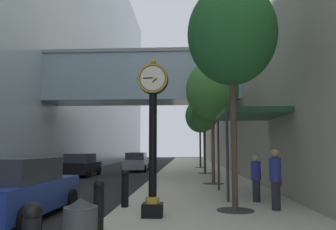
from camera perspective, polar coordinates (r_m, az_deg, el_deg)
The scene contains 18 objects.
ground_plane at distance 28.55m, azimuth -1.32°, elevation -9.84°, with size 110.00×110.00×0.00m, color black.
sidewalk_right at distance 31.47m, azimuth 4.58°, elevation -9.33°, with size 5.95×80.00×0.14m, color beige.
building_block_left at distance 36.51m, azimuth -20.76°, elevation 13.92°, with size 22.92×80.00×28.33m.
building_block_right at distance 35.39m, azimuth 17.15°, elevation 17.75°, with size 9.00×80.00×32.01m.
street_clock at distance 9.10m, azimuth -2.63°, elevation -2.35°, with size 0.84×0.55×4.33m.
bollard_second at distance 7.65m, azimuth -11.89°, elevation -14.87°, with size 0.24×0.24×1.15m.
bollard_third at distance 10.72m, azimuth -7.43°, elevation -12.34°, with size 0.24×0.24×1.15m.
street_tree_near at distance 10.74m, azimuth 10.96°, elevation 13.41°, with size 2.76×2.76×6.95m.
street_tree_mid_near at distance 18.02m, azimuth 7.65°, elevation 4.26°, with size 2.84×2.84×6.63m.
street_tree_mid_far at distance 25.48m, azimuth 6.30°, elevation -0.30°, with size 2.00×2.00×5.48m.
street_tree_far at distance 33.16m, azimuth 5.54°, elevation -0.17°, with size 2.93×2.93×6.82m.
pedestrian_walking at distance 10.56m, azimuth 18.08°, elevation -10.22°, with size 0.48×0.52×1.81m.
pedestrian_by_clock at distance 12.04m, azimuth 14.97°, elevation -10.29°, with size 0.46×0.46×1.61m.
storefront_awning at distance 13.65m, azimuth 13.78°, elevation -0.13°, with size 2.40×3.60×3.30m.
car_red_near at distance 39.29m, azimuth -5.29°, elevation -7.61°, with size 1.99×4.44×1.60m.
car_silver_mid at distance 29.82m, azimuth -5.45°, elevation -8.11°, with size 2.06×4.39×1.64m.
car_blue_far at distance 10.38m, azimuth -24.44°, elevation -11.61°, with size 2.11×4.65×1.70m.
car_black_trailing at distance 24.92m, azimuth -14.82°, elevation -8.38°, with size 2.13×4.09×1.63m.
Camera 1 is at (2.16, -1.40, 1.94)m, focal length 35.27 mm.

